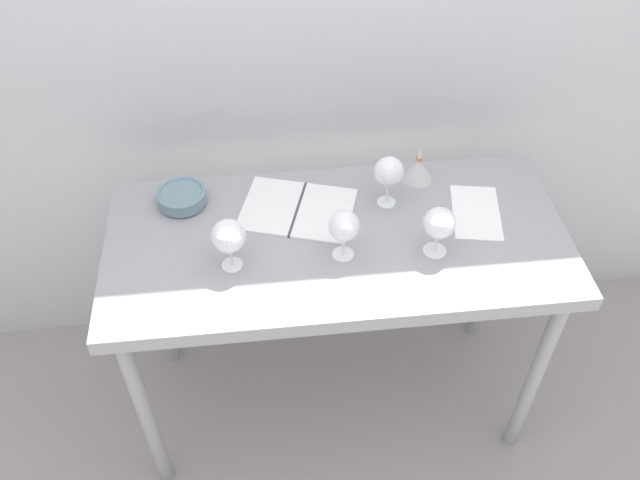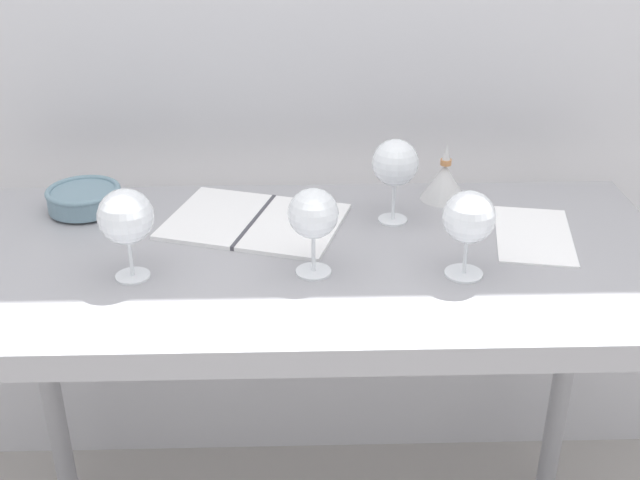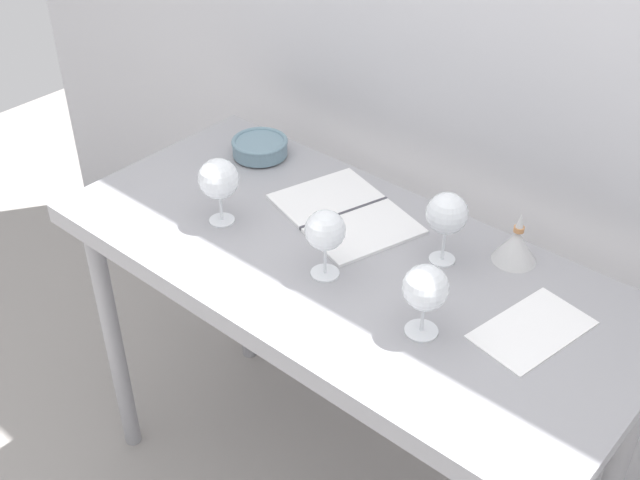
% 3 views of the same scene
% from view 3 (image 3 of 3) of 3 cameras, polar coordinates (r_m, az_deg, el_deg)
% --- Properties ---
extents(back_wall, '(3.80, 0.04, 2.60)m').
position_cam_3_polar(back_wall, '(2.01, 11.38, 14.60)').
color(back_wall, silver).
rests_on(back_wall, ground_plane).
extents(steel_counter, '(1.40, 0.65, 0.90)m').
position_cam_3_polar(steel_counter, '(1.90, 1.75, -3.71)').
color(steel_counter, '#949499').
rests_on(steel_counter, ground_plane).
extents(wine_glass_far_right, '(0.09, 0.09, 0.17)m').
position_cam_3_polar(wine_glass_far_right, '(1.78, 8.99, 1.77)').
color(wine_glass_far_right, white).
rests_on(wine_glass_far_right, steel_counter).
extents(wine_glass_near_center, '(0.09, 0.09, 0.16)m').
position_cam_3_polar(wine_glass_near_center, '(1.72, 0.37, 0.57)').
color(wine_glass_near_center, white).
rests_on(wine_glass_near_center, steel_counter).
extents(wine_glass_near_left, '(0.10, 0.10, 0.17)m').
position_cam_3_polar(wine_glass_near_left, '(1.90, -7.21, 4.23)').
color(wine_glass_near_left, white).
rests_on(wine_glass_near_left, steel_counter).
extents(wine_glass_near_right, '(0.09, 0.09, 0.16)m').
position_cam_3_polar(wine_glass_near_right, '(1.58, 7.49, -3.48)').
color(wine_glass_near_right, white).
rests_on(wine_glass_near_right, steel_counter).
extents(open_notebook, '(0.40, 0.34, 0.01)m').
position_cam_3_polar(open_notebook, '(1.97, 1.76, 1.89)').
color(open_notebook, white).
rests_on(open_notebook, steel_counter).
extents(tasting_sheet_upper, '(0.19, 0.27, 0.00)m').
position_cam_3_polar(tasting_sheet_upper, '(1.70, 14.82, -6.16)').
color(tasting_sheet_upper, white).
rests_on(tasting_sheet_upper, steel_counter).
extents(tasting_bowl, '(0.15, 0.15, 0.05)m').
position_cam_3_polar(tasting_bowl, '(2.21, -4.29, 6.61)').
color(tasting_bowl, '#4C4C4C').
rests_on(tasting_bowl, steel_counter).
extents(decanter_funnel, '(0.10, 0.10, 0.13)m').
position_cam_3_polar(decanter_funnel, '(1.86, 13.74, -0.36)').
color(decanter_funnel, silver).
rests_on(decanter_funnel, steel_counter).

